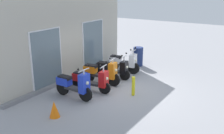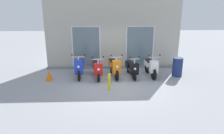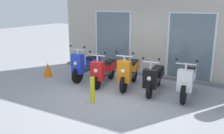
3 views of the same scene
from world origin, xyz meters
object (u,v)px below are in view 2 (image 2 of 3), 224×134
at_px(scooter_orange, 114,67).
at_px(scooter_white, 151,67).
at_px(scooter_black, 131,68).
at_px(traffic_cone, 49,75).
at_px(curb_bollard, 109,82).
at_px(scooter_blue, 80,67).
at_px(trash_bin, 177,67).
at_px(scooter_red, 97,68).

distance_m(scooter_orange, scooter_white, 1.79).
bearing_deg(scooter_orange, scooter_white, 0.75).
relative_size(scooter_orange, scooter_black, 1.03).
bearing_deg(traffic_cone, curb_bollard, -23.64).
bearing_deg(traffic_cone, scooter_blue, 16.11).
xyz_separation_m(scooter_orange, traffic_cone, (-3.05, -0.40, -0.25)).
distance_m(scooter_black, trash_bin, 2.26).
relative_size(scooter_red, scooter_orange, 0.97).
height_order(scooter_blue, trash_bin, scooter_blue).
height_order(scooter_red, scooter_black, scooter_red).
relative_size(scooter_blue, trash_bin, 1.70).
distance_m(scooter_blue, scooter_white, 3.45).
xyz_separation_m(scooter_blue, curb_bollard, (1.36, -1.61, -0.16)).
bearing_deg(scooter_black, traffic_cone, -174.13).
bearing_deg(scooter_red, trash_bin, 1.14).
relative_size(scooter_white, traffic_cone, 3.04).
bearing_deg(traffic_cone, trash_bin, 3.34).
bearing_deg(trash_bin, traffic_cone, -176.66).
distance_m(scooter_blue, traffic_cone, 1.48).
bearing_deg(curb_bollard, trash_bin, 24.81).
distance_m(scooter_red, traffic_cone, 2.24).
xyz_separation_m(scooter_red, curb_bollard, (0.54, -1.49, -0.12)).
bearing_deg(scooter_red, scooter_black, 4.05).
bearing_deg(scooter_blue, trash_bin, -0.53).
bearing_deg(scooter_orange, scooter_red, -171.86).
xyz_separation_m(scooter_blue, trash_bin, (4.75, -0.04, -0.05)).
height_order(scooter_orange, scooter_white, scooter_orange).
height_order(traffic_cone, trash_bin, trash_bin).
bearing_deg(scooter_red, curb_bollard, -69.92).
relative_size(scooter_red, scooter_white, 1.01).
height_order(scooter_blue, traffic_cone, scooter_blue).
bearing_deg(scooter_white, scooter_red, -176.89).
xyz_separation_m(scooter_blue, scooter_white, (3.45, 0.02, -0.04)).
bearing_deg(curb_bollard, scooter_black, 54.95).
distance_m(scooter_orange, traffic_cone, 3.08).
bearing_deg(traffic_cone, scooter_white, 5.00).
bearing_deg(scooter_white, traffic_cone, -175.00).
xyz_separation_m(scooter_white, trash_bin, (1.31, -0.06, -0.01)).
relative_size(scooter_red, curb_bollard, 2.28).
relative_size(scooter_blue, scooter_black, 0.99).
height_order(scooter_red, scooter_orange, scooter_orange).
bearing_deg(scooter_blue, scooter_orange, -0.11).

